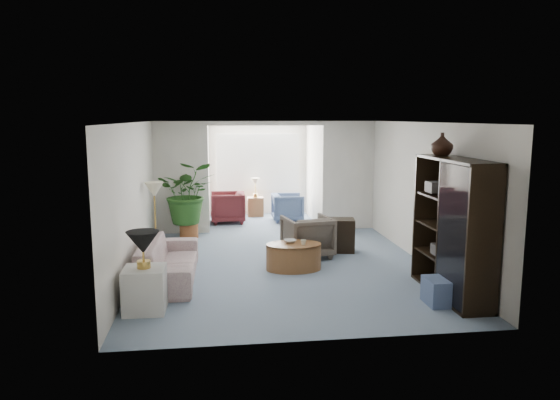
{
  "coord_description": "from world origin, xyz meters",
  "views": [
    {
      "loc": [
        -1.19,
        -8.68,
        2.59
      ],
      "look_at": [
        0.0,
        0.6,
        1.1
      ],
      "focal_mm": 33.53,
      "sensor_mm": 36.0,
      "label": 1
    }
  ],
  "objects": [
    {
      "name": "framed_picture",
      "position": [
        2.46,
        -0.1,
        1.7
      ],
      "size": [
        0.04,
        0.5,
        0.4
      ],
      "primitive_type": "cube",
      "color": "#B1A38E"
    },
    {
      "name": "sunroom_floor",
      "position": [
        0.0,
        4.1,
        0.0
      ],
      "size": [
        2.6,
        2.6,
        0.0
      ],
      "primitive_type": "plane",
      "color": "gray",
      "rests_on": "ground"
    },
    {
      "name": "table_lamp",
      "position": [
        -2.14,
        -1.77,
        0.95
      ],
      "size": [
        0.44,
        0.44,
        0.3
      ],
      "primitive_type": "cone",
      "color": "black",
      "rests_on": "end_table"
    },
    {
      "name": "back_pier_left",
      "position": [
        -1.9,
        3.0,
        1.25
      ],
      "size": [
        1.2,
        0.12,
        2.5
      ],
      "primitive_type": "cube",
      "color": "white",
      "rests_on": "ground"
    },
    {
      "name": "coffee_cup",
      "position": [
        0.3,
        -0.2,
        0.49
      ],
      "size": [
        0.11,
        0.11,
        0.09
      ],
      "primitive_type": "imported",
      "rotation": [
        0.0,
        0.0,
        0.14
      ],
      "color": "beige",
      "rests_on": "coffee_table"
    },
    {
      "name": "sunroom_table",
      "position": [
        -0.11,
        4.85,
        0.25
      ],
      "size": [
        0.42,
        0.32,
        0.5
      ],
      "primitive_type": "cube",
      "rotation": [
        0.0,
        0.0,
        -0.01
      ],
      "color": "brown",
      "rests_on": "ground"
    },
    {
      "name": "sunroom_chair_blue",
      "position": [
        0.64,
        4.1,
        0.35
      ],
      "size": [
        0.77,
        0.75,
        0.69
      ],
      "primitive_type": "imported",
      "rotation": [
        0.0,
        0.0,
        1.56
      ],
      "color": "slate",
      "rests_on": "ground"
    },
    {
      "name": "end_table",
      "position": [
        -2.14,
        -1.77,
        0.3
      ],
      "size": [
        0.55,
        0.55,
        0.6
      ],
      "primitive_type": "cube",
      "rotation": [
        0.0,
        0.0,
        -0.02
      ],
      "color": "beige",
      "rests_on": "ground"
    },
    {
      "name": "floor",
      "position": [
        0.0,
        0.0,
        0.0
      ],
      "size": [
        6.0,
        6.0,
        0.0
      ],
      "primitive_type": "plane",
      "color": "gray",
      "rests_on": "ground"
    },
    {
      "name": "floor_lamp",
      "position": [
        -2.29,
        1.19,
        1.25
      ],
      "size": [
        0.36,
        0.36,
        0.28
      ],
      "primitive_type": "cone",
      "color": "#F3ECC1",
      "rests_on": "ground"
    },
    {
      "name": "cabinet_urn",
      "position": [
        2.23,
        -1.17,
        2.19
      ],
      "size": [
        0.33,
        0.33,
        0.35
      ],
      "primitive_type": "imported",
      "color": "black",
      "rests_on": "entertainment_cabinet"
    },
    {
      "name": "side_table_dark",
      "position": [
        1.23,
        1.0,
        0.32
      ],
      "size": [
        0.6,
        0.51,
        0.64
      ],
      "primitive_type": "cube",
      "rotation": [
        0.0,
        0.0,
        -0.17
      ],
      "color": "black",
      "rests_on": "ground"
    },
    {
      "name": "house_plant",
      "position": [
        -1.74,
        2.52,
        0.99
      ],
      "size": [
        1.21,
        1.05,
        1.34
      ],
      "primitive_type": "imported",
      "color": "#26551D",
      "rests_on": "plant_pot"
    },
    {
      "name": "coffee_bowl",
      "position": [
        0.1,
        -0.0,
        0.48
      ],
      "size": [
        0.23,
        0.23,
        0.05
      ],
      "primitive_type": "imported",
      "rotation": [
        0.0,
        0.0,
        0.14
      ],
      "color": "beige",
      "rests_on": "coffee_table"
    },
    {
      "name": "ottoman",
      "position": [
        1.95,
        -2.03,
        0.18
      ],
      "size": [
        0.46,
        0.46,
        0.37
      ],
      "primitive_type": "cube",
      "rotation": [
        0.0,
        0.0,
        -0.01
      ],
      "color": "slate",
      "rests_on": "ground"
    },
    {
      "name": "back_pier_right",
      "position": [
        1.9,
        3.0,
        1.25
      ],
      "size": [
        1.2,
        0.12,
        2.5
      ],
      "primitive_type": "cube",
      "color": "white",
      "rests_on": "ground"
    },
    {
      "name": "back_header",
      "position": [
        0.0,
        3.0,
        2.45
      ],
      "size": [
        2.6,
        0.12,
        0.1
      ],
      "primitive_type": "cube",
      "color": "white",
      "rests_on": "back_pier_left"
    },
    {
      "name": "window_blinds",
      "position": [
        0.0,
        5.15,
        1.4
      ],
      "size": [
        2.2,
        0.02,
        1.5
      ],
      "primitive_type": "cube",
      "color": "white"
    },
    {
      "name": "shelf_clutter",
      "position": [
        2.18,
        -1.74,
        1.09
      ],
      "size": [
        0.3,
        1.21,
        1.06
      ],
      "color": "black",
      "rests_on": "entertainment_cabinet"
    },
    {
      "name": "entertainment_cabinet",
      "position": [
        2.23,
        -1.67,
        1.01
      ],
      "size": [
        0.48,
        1.81,
        2.01
      ],
      "primitive_type": "cube",
      "color": "black",
      "rests_on": "ground"
    },
    {
      "name": "wingback_chair",
      "position": [
        0.53,
        0.7,
        0.39
      ],
      "size": [
        0.96,
        0.98,
        0.77
      ],
      "primitive_type": "imported",
      "rotation": [
        0.0,
        0.0,
        3.32
      ],
      "color": "#665C50",
      "rests_on": "ground"
    },
    {
      "name": "sunroom_chair_maroon",
      "position": [
        -0.86,
        4.1,
        0.38
      ],
      "size": [
        0.85,
        0.82,
        0.76
      ],
      "primitive_type": "imported",
      "rotation": [
        0.0,
        0.0,
        -1.58
      ],
      "color": "#531C20",
      "rests_on": "ground"
    },
    {
      "name": "sofa",
      "position": [
        -1.94,
        -0.42,
        0.32
      ],
      "size": [
        0.89,
        2.19,
        0.64
      ],
      "primitive_type": "imported",
      "rotation": [
        0.0,
        0.0,
        1.55
      ],
      "color": "beige",
      "rests_on": "ground"
    },
    {
      "name": "coffee_table",
      "position": [
        0.15,
        -0.1,
        0.23
      ],
      "size": [
        1.07,
        1.07,
        0.45
      ],
      "primitive_type": "cylinder",
      "rotation": [
        0.0,
        0.0,
        0.14
      ],
      "color": "brown",
      "rests_on": "ground"
    },
    {
      "name": "plant_pot",
      "position": [
        -1.74,
        2.52,
        0.16
      ],
      "size": [
        0.4,
        0.4,
        0.32
      ],
      "primitive_type": "cylinder",
      "color": "brown",
      "rests_on": "ground"
    },
    {
      "name": "window_pane",
      "position": [
        0.0,
        5.18,
        1.4
      ],
      "size": [
        2.2,
        0.02,
        1.5
      ],
      "primitive_type": "cube",
      "color": "white"
    }
  ]
}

